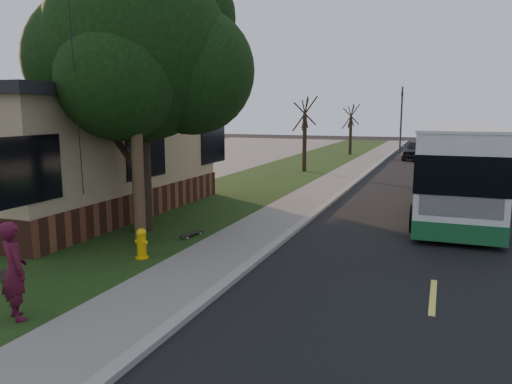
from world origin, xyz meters
TOP-DOWN VIEW (x-y plane):
  - ground at (0.00, 0.00)m, footprint 120.00×120.00m
  - road at (4.00, 10.00)m, footprint 8.00×80.00m
  - curb at (0.00, 10.00)m, footprint 0.25×80.00m
  - sidewalk at (-1.00, 10.00)m, footprint 2.00×80.00m
  - grass_verge at (-4.50, 10.00)m, footprint 5.00×80.00m
  - building_lot at (-14.50, 10.00)m, footprint 15.00×80.00m
  - fire_hydrant at (-2.60, 0.00)m, footprint 0.32×0.32m
  - utility_pole at (-3.31, 0.99)m, footprint 2.86×3.21m
  - leafy_tree at (-4.17, 2.65)m, footprint 6.30×6.00m
  - bare_tree_near at (-3.50, 18.00)m, footprint 1.38×1.21m
  - bare_tree_far at (-3.00, 30.00)m, footprint 1.38×1.21m
  - traffic_signal at (0.50, 34.00)m, footprint 0.18×0.22m
  - transit_bus at (4.51, 9.36)m, footprint 2.60×11.29m
  - skateboarder at (-2.60, -3.74)m, footprint 0.74×0.64m
  - skateboard_main at (-2.50, 2.32)m, footprint 0.33×0.88m
  - skateboard_spare at (-4.50, -2.26)m, footprint 0.72×0.62m
  - dumpster at (-7.15, 7.92)m, footprint 1.53×1.28m
  - distant_car at (2.16, 28.26)m, footprint 1.98×4.25m

SIDE VIEW (x-z plane):
  - ground at x=0.00m, z-range 0.00..0.00m
  - road at x=4.00m, z-range 0.00..0.01m
  - building_lot at x=-14.50m, z-range 0.00..0.04m
  - grass_verge at x=-4.50m, z-range 0.00..0.07m
  - sidewalk at x=-1.00m, z-range 0.00..0.08m
  - curb at x=0.00m, z-range 0.00..0.12m
  - skateboard_spare at x=-4.50m, z-range 0.09..0.16m
  - skateboard_main at x=-2.50m, z-range 0.09..0.17m
  - fire_hydrant at x=-2.60m, z-range 0.06..0.80m
  - dumpster at x=-7.15m, z-range 0.04..1.29m
  - distant_car at x=2.16m, z-range 0.00..1.41m
  - skateboarder at x=-2.60m, z-range 0.07..1.77m
  - transit_bus at x=4.51m, z-range 0.10..3.16m
  - bare_tree_far at x=-3.00m, z-range -0.01..4.02m
  - bare_tree_near at x=-3.50m, z-range 0.00..4.30m
  - traffic_signal at x=0.50m, z-range 0.41..5.91m
  - utility_pole at x=-3.31m, z-range 0.10..9.17m
  - leafy_tree at x=-4.17m, z-range 1.27..9.07m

